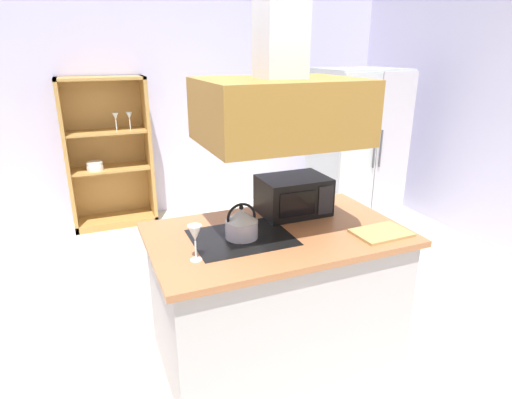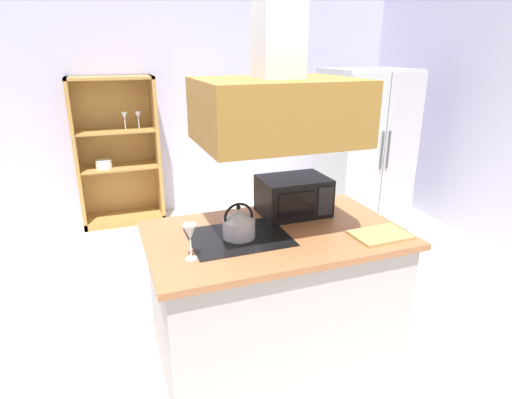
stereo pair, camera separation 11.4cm
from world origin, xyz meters
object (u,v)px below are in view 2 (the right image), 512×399
refrigerator (364,151)px  dish_cabinet (118,160)px  microwave (293,196)px  cutting_board (380,235)px  wine_glass_on_counter (190,234)px  kettle (239,223)px

refrigerator → dish_cabinet: refrigerator is taller
refrigerator → microwave: size_ratio=3.89×
refrigerator → cutting_board: (-1.24, -2.06, 0.01)m
refrigerator → wine_glass_on_counter: size_ratio=8.68×
refrigerator → kettle: (-2.06, -1.77, 0.10)m
refrigerator → cutting_board: refrigerator is taller
dish_cabinet → microwave: size_ratio=3.70×
cutting_board → microwave: bearing=122.2°
cutting_board → refrigerator: bearing=58.8°
wine_glass_on_counter → kettle: bearing=28.6°
dish_cabinet → microwave: (1.04, -2.60, 0.28)m
dish_cabinet → cutting_board: bearing=-66.3°
kettle → cutting_board: kettle is taller
refrigerator → kettle: 2.72m
kettle → microwave: (0.48, 0.25, 0.04)m
dish_cabinet → wine_glass_on_counter: (0.23, -3.04, 0.30)m
kettle → wine_glass_on_counter: size_ratio=1.08×
dish_cabinet → wine_glass_on_counter: size_ratio=8.27×
dish_cabinet → kettle: size_ratio=7.67×
kettle → cutting_board: bearing=-19.2°
kettle → wine_glass_on_counter: bearing=-151.4°
refrigerator → kettle: size_ratio=8.06×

